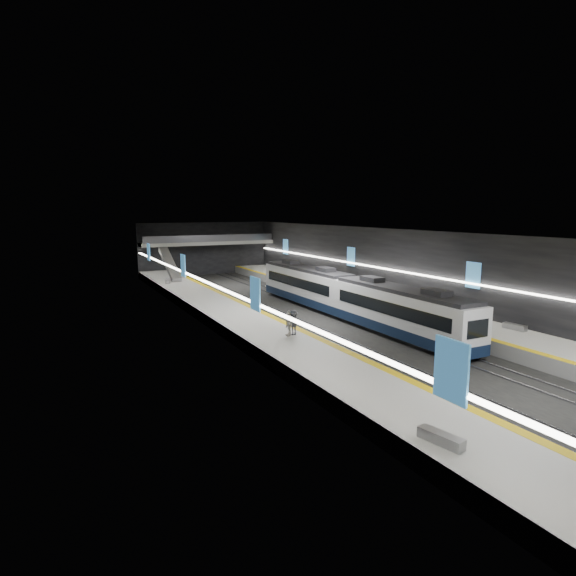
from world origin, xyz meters
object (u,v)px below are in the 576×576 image
bench_left_far (168,281)px  passenger_right_a (356,289)px  train (347,295)px  passenger_left_a (289,324)px  passenger_left_b (293,323)px  bench_left_near (441,438)px  escalator (170,264)px  bench_right_near (515,327)px  bench_right_far (395,296)px

bench_left_far → passenger_right_a: 23.95m
train → passenger_left_a: size_ratio=16.56×
passenger_left_b → bench_left_near: bearing=82.9°
passenger_left_a → escalator: bearing=-170.6°
bench_right_near → passenger_left_b: size_ratio=0.98×
bench_left_far → bench_right_far: bench_left_far is taller
passenger_right_a → bench_left_far: bearing=54.8°
train → bench_right_far: train is taller
train → passenger_left_b: train is taller
train → bench_left_near: bearing=-115.9°
passenger_left_a → bench_right_far: bearing=124.8°
train → passenger_left_a: 11.39m
train → bench_right_near: train is taller
bench_right_far → passenger_left_a: passenger_left_a is taller
bench_right_far → passenger_left_a: (-16.33, -8.15, 0.71)m
bench_right_near → passenger_right_a: passenger_right_a is taller
bench_left_far → bench_right_far: size_ratio=1.22×
bench_right_far → bench_left_far: bearing=123.7°
bench_left_far → passenger_left_a: passenger_left_a is taller
bench_right_near → bench_right_far: bearing=83.2°
passenger_left_b → passenger_right_a: bearing=-139.5°
passenger_left_b → bench_right_far: bearing=-151.8°
bench_left_near → bench_right_far: bearing=41.9°
passenger_right_a → passenger_left_a: (-13.23, -10.53, 0.08)m
escalator → bench_left_near: (-1.43, -49.74, -1.67)m
bench_left_near → passenger_right_a: passenger_right_a is taller
escalator → bench_left_far: bearing=-107.7°
escalator → bench_left_near: escalator is taller
train → bench_right_far: 7.26m
bench_left_near → bench_right_far: bench_left_near is taller
bench_right_far → passenger_right_a: (-3.10, 2.38, 0.63)m
bench_left_far → passenger_left_a: 29.21m
bench_left_far → bench_right_near: (17.77, -35.31, -0.03)m
bench_right_far → passenger_left_b: size_ratio=0.91×
train → passenger_left_b: size_ratio=16.56×
bench_left_near → passenger_right_a: 31.49m
passenger_left_a → passenger_right_a: bearing=136.8°
passenger_left_a → train: bearing=133.2°
bench_left_far → passenger_left_b: 29.20m
bench_left_near → passenger_left_a: passenger_left_a is taller
passenger_right_a → bench_left_near: bearing=166.7°
passenger_left_b → bench_right_near: bearing=159.4°
bench_left_near → passenger_left_b: bearing=69.8°
train → passenger_left_a: train is taller
bench_right_near → passenger_right_a: bearing=94.0°
bench_left_near → passenger_left_b: size_ratio=1.03×
passenger_right_a → passenger_left_b: (-12.83, -10.49, 0.08)m
train → bench_left_far: bearing=116.2°
train → escalator: size_ratio=3.76×
train → bench_right_near: size_ratio=16.95×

